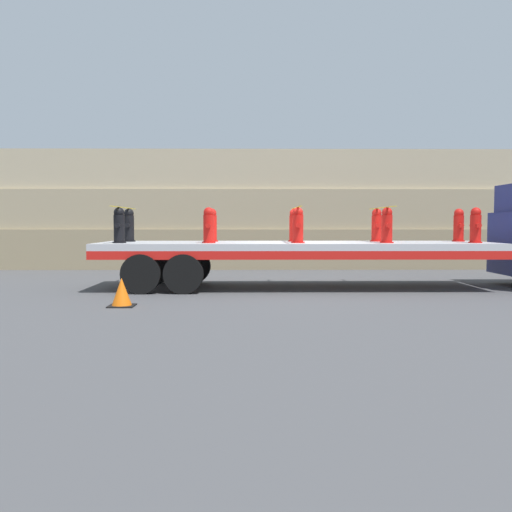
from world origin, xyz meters
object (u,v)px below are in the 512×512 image
at_px(fire_hydrant_red_near_4, 476,226).
at_px(fire_hydrant_red_far_4, 459,225).
at_px(fire_hydrant_black_far_0, 129,226).
at_px(traffic_cone, 122,293).
at_px(fire_hydrant_black_near_0, 119,226).
at_px(fire_hydrant_red_near_3, 387,226).
at_px(flatbed_trailer, 272,250).
at_px(fire_hydrant_red_near_1, 209,226).
at_px(fire_hydrant_red_far_1, 212,226).
at_px(fire_hydrant_red_near_2, 298,226).
at_px(fire_hydrant_red_far_2, 294,226).
at_px(fire_hydrant_red_far_3, 377,226).

height_order(fire_hydrant_red_near_4, fire_hydrant_red_far_4, same).
relative_size(fire_hydrant_black_far_0, traffic_cone, 1.53).
height_order(fire_hydrant_black_near_0, fire_hydrant_red_near_3, same).
bearing_deg(fire_hydrant_red_far_4, flatbed_trailer, -173.49).
distance_m(fire_hydrant_red_near_1, traffic_cone, 3.32).
xyz_separation_m(flatbed_trailer, fire_hydrant_black_far_0, (-3.73, 0.56, 0.63)).
distance_m(fire_hydrant_red_near_1, fire_hydrant_red_far_1, 1.13).
distance_m(fire_hydrant_red_near_1, fire_hydrant_red_near_2, 2.17).
relative_size(fire_hydrant_red_near_4, traffic_cone, 1.53).
xyz_separation_m(fire_hydrant_black_far_0, fire_hydrant_red_near_2, (4.33, -1.13, 0.00)).
xyz_separation_m(fire_hydrant_red_near_1, traffic_cone, (-1.53, -2.64, -1.31)).
bearing_deg(fire_hydrant_red_far_1, fire_hydrant_red_far_2, 0.00).
bearing_deg(fire_hydrant_red_near_3, fire_hydrant_red_far_2, 152.53).
distance_m(fire_hydrant_red_near_1, fire_hydrant_red_far_2, 2.44).
bearing_deg(fire_hydrant_black_far_0, fire_hydrant_red_far_2, 0.00).
distance_m(fire_hydrant_black_far_0, fire_hydrant_red_far_2, 4.33).
xyz_separation_m(fire_hydrant_red_far_3, traffic_cone, (-5.86, -3.77, -1.31)).
xyz_separation_m(fire_hydrant_red_near_1, fire_hydrant_red_near_3, (4.33, 0.00, 0.00)).
distance_m(fire_hydrant_black_near_0, fire_hydrant_red_far_4, 8.74).
distance_m(fire_hydrant_black_far_0, fire_hydrant_red_near_1, 2.44).
relative_size(fire_hydrant_black_far_0, fire_hydrant_red_far_3, 1.00).
bearing_deg(fire_hydrant_black_near_0, fire_hydrant_red_near_1, 0.00).
bearing_deg(traffic_cone, fire_hydrant_red_near_3, 24.27).
xyz_separation_m(fire_hydrant_red_near_3, fire_hydrant_red_near_4, (2.17, 0.00, 0.00)).
height_order(flatbed_trailer, fire_hydrant_black_near_0, fire_hydrant_black_near_0).
bearing_deg(fire_hydrant_red_far_2, fire_hydrant_red_near_1, -152.53).
bearing_deg(fire_hydrant_red_near_2, fire_hydrant_red_near_1, 180.00).
xyz_separation_m(fire_hydrant_black_near_0, fire_hydrant_red_near_2, (4.33, 0.00, 0.00)).
height_order(fire_hydrant_red_far_1, fire_hydrant_red_near_2, same).
bearing_deg(fire_hydrant_red_far_3, fire_hydrant_red_near_1, -165.43).
distance_m(fire_hydrant_red_near_1, fire_hydrant_red_near_3, 4.33).
bearing_deg(fire_hydrant_red_near_2, fire_hydrant_red_far_3, 27.47).
relative_size(fire_hydrant_black_near_0, fire_hydrant_red_near_4, 1.00).
xyz_separation_m(fire_hydrant_red_far_2, traffic_cone, (-3.70, -3.77, -1.31)).
bearing_deg(fire_hydrant_red_near_3, fire_hydrant_red_far_4, 27.47).
bearing_deg(fire_hydrant_red_far_2, flatbed_trailer, -137.03).
bearing_deg(fire_hydrant_red_far_1, fire_hydrant_red_near_3, -14.57).
bearing_deg(fire_hydrant_red_near_1, fire_hydrant_black_near_0, 180.00).
xyz_separation_m(fire_hydrant_red_near_1, fire_hydrant_red_far_3, (4.33, 1.13, 0.00)).
bearing_deg(fire_hydrant_red_far_4, fire_hydrant_red_near_1, -170.17).
relative_size(fire_hydrant_black_far_0, fire_hydrant_red_far_4, 1.00).
xyz_separation_m(fire_hydrant_black_far_0, fire_hydrant_red_far_3, (6.50, 0.00, 0.00)).
xyz_separation_m(flatbed_trailer, fire_hydrant_red_near_3, (2.77, -0.56, 0.63)).
relative_size(fire_hydrant_red_near_3, fire_hydrant_red_far_3, 1.00).
xyz_separation_m(fire_hydrant_red_far_4, traffic_cone, (-8.03, -3.77, -1.31)).
relative_size(fire_hydrant_red_far_1, fire_hydrant_red_near_4, 1.00).
height_order(fire_hydrant_red_far_1, fire_hydrant_red_far_2, same).
relative_size(fire_hydrant_red_far_1, fire_hydrant_red_far_4, 1.00).
bearing_deg(fire_hydrant_red_far_3, fire_hydrant_red_near_3, -90.00).
relative_size(fire_hydrant_red_near_1, fire_hydrant_red_far_3, 1.00).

